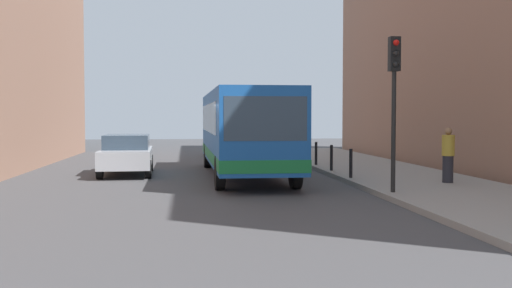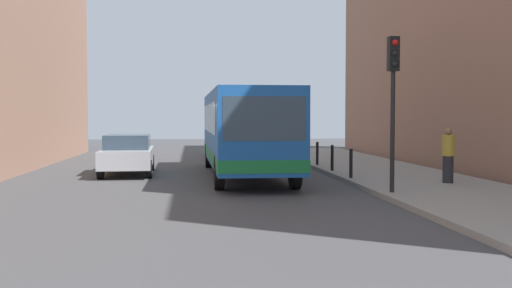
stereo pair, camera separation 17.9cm
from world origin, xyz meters
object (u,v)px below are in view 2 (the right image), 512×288
Objects in this scene: car_behind_bus at (229,142)px; bollard_near at (351,163)px; bollard_mid at (332,158)px; bus at (244,128)px; car_beside_bus at (128,153)px; traffic_light at (393,84)px; bollard_farthest at (305,150)px; pedestrian_near_signal at (448,155)px; bollard_far at (317,153)px.

car_behind_bus is 13.00m from bollard_near.
bollard_near is 2.64m from bollard_mid.
car_beside_bus is at bearing -14.67° from bus.
car_beside_bus is 10.03m from car_behind_bus.
traffic_light is 6.83m from bollard_mid.
bus reaches higher than bollard_near.
car_behind_bus is at bearing 124.74° from bollard_farthest.
traffic_light is at bearing 84.34° from pedestrian_near_signal.
bollard_far is 1.00× the size of bollard_farthest.
bus is at bearing 8.78° from pedestrian_near_signal.
pedestrian_near_signal reaches higher than bollard_mid.
traffic_light reaches higher than bus.
car_behind_bus is at bearing 113.88° from bollard_far.
bus reaches higher than car_beside_bus.
car_behind_bus reaches higher than bollard_farthest.
car_beside_bus is 7.75m from bollard_far.
bollard_mid is at bearing 171.20° from car_beside_bus.
bollard_mid and bollard_farthest have the same top height.
car_beside_bus is at bearing -149.79° from bollard_farthest.
bollard_farthest is (-0.10, 11.69, -2.38)m from traffic_light.
car_beside_bus is at bearing 62.91° from car_behind_bus.
car_behind_bus reaches higher than bollard_mid.
bus is 4.49m from car_beside_bus.
car_beside_bus reaches higher than bollard_near.
bus is 4.26m from bollard_near.
bollard_mid and bollard_far have the same top height.
car_behind_bus is at bearing 101.53° from traffic_light.
car_behind_bus is (0.06, 10.12, -0.94)m from bus.
car_beside_bus reaches higher than bollard_far.
traffic_light reaches higher than bollard_mid.
traffic_light reaches higher than bollard_farthest.
bollard_far is at bearing -90.00° from bollard_farthest.
bollard_farthest is (3.29, 5.46, -1.10)m from bus.
bus is 11.63× the size of bollard_farthest.
bollard_far is (-0.10, 9.05, -2.38)m from traffic_light.
bollard_far is at bearing 90.63° from traffic_light.
bollard_farthest is (0.00, 2.64, 0.00)m from bollard_far.
car_beside_bus is 11.38m from pedestrian_near_signal.
bollard_farthest is at bearing 90.00° from bollard_mid.
bus is at bearing 163.89° from car_beside_bus.
car_beside_bus and car_behind_bus have the same top height.
car_beside_bus is 10.80m from traffic_light.
bollard_mid is at bearing -15.35° from pedestrian_near_signal.
bus is 7.21m from traffic_light.
bus is 7.23m from pedestrian_near_signal.
pedestrian_near_signal is (10.08, -5.28, 0.20)m from car_beside_bus.
car_beside_bus is 8.73m from bollard_farthest.
bus is at bearing 88.04° from car_behind_bus.
bollard_mid is 5.29m from bollard_farthest.
bus is 6.47m from bollard_farthest.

